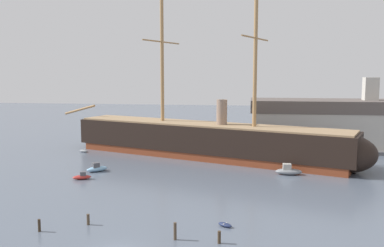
{
  "coord_description": "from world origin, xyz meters",
  "views": [
    {
      "loc": [
        13.95,
        -40.55,
        18.77
      ],
      "look_at": [
        2.7,
        37.04,
        9.2
      ],
      "focal_mm": 39.26,
      "sensor_mm": 36.0,
      "label": 1
    }
  ],
  "objects_px": {
    "dinghy_foreground_right": "(225,225)",
    "dinghy_distant_centre": "(212,146)",
    "dinghy_far_right": "(329,160)",
    "mooring_piling_left_pair": "(39,225)",
    "mooring_piling_nearest": "(175,231)",
    "mooring_piling_midwater": "(88,219)",
    "tall_ship": "(206,140)",
    "mooring_piling_right_pair": "(219,237)",
    "dockside_warehouse_right": "(343,125)",
    "dinghy_far_left": "(84,151)",
    "motorboat_mid_left": "(82,177)",
    "motorboat_alongside_bow": "(97,168)",
    "motorboat_alongside_stern": "(288,171)"
  },
  "relations": [
    {
      "from": "mooring_piling_left_pair",
      "to": "mooring_piling_midwater",
      "type": "bearing_deg",
      "value": 31.38
    },
    {
      "from": "mooring_piling_right_pair",
      "to": "dinghy_far_right",
      "type": "bearing_deg",
      "value": 66.86
    },
    {
      "from": "mooring_piling_right_pair",
      "to": "dinghy_foreground_right",
      "type": "bearing_deg",
      "value": 86.53
    },
    {
      "from": "mooring_piling_nearest",
      "to": "dockside_warehouse_right",
      "type": "bearing_deg",
      "value": 63.76
    },
    {
      "from": "mooring_piling_midwater",
      "to": "dockside_warehouse_right",
      "type": "height_order",
      "value": "dockside_warehouse_right"
    },
    {
      "from": "dinghy_far_left",
      "to": "mooring_piling_nearest",
      "type": "bearing_deg",
      "value": -57.35
    },
    {
      "from": "dinghy_far_left",
      "to": "mooring_piling_nearest",
      "type": "relative_size",
      "value": 1.3
    },
    {
      "from": "motorboat_alongside_bow",
      "to": "dinghy_far_left",
      "type": "xyz_separation_m",
      "value": [
        -10.3,
        18.3,
        -0.32
      ]
    },
    {
      "from": "tall_ship",
      "to": "mooring_piling_midwater",
      "type": "height_order",
      "value": "tall_ship"
    },
    {
      "from": "dinghy_far_left",
      "to": "mooring_piling_right_pair",
      "type": "height_order",
      "value": "mooring_piling_right_pair"
    },
    {
      "from": "motorboat_alongside_stern",
      "to": "dockside_warehouse_right",
      "type": "distance_m",
      "value": 33.07
    },
    {
      "from": "motorboat_mid_left",
      "to": "mooring_piling_right_pair",
      "type": "xyz_separation_m",
      "value": [
        26.23,
        -24.47,
        0.23
      ]
    },
    {
      "from": "motorboat_alongside_bow",
      "to": "mooring_piling_nearest",
      "type": "height_order",
      "value": "mooring_piling_nearest"
    },
    {
      "from": "motorboat_mid_left",
      "to": "mooring_piling_nearest",
      "type": "xyz_separation_m",
      "value": [
        21.22,
        -24.18,
        0.53
      ]
    },
    {
      "from": "motorboat_alongside_bow",
      "to": "dinghy_far_right",
      "type": "bearing_deg",
      "value": 18.67
    },
    {
      "from": "tall_ship",
      "to": "mooring_piling_nearest",
      "type": "bearing_deg",
      "value": -87.85
    },
    {
      "from": "tall_ship",
      "to": "motorboat_alongside_stern",
      "type": "xyz_separation_m",
      "value": [
        16.9,
        -13.44,
        -3.25
      ]
    },
    {
      "from": "dinghy_foreground_right",
      "to": "dinghy_far_right",
      "type": "xyz_separation_m",
      "value": [
        19.29,
        40.7,
        0.06
      ]
    },
    {
      "from": "mooring_piling_nearest",
      "to": "mooring_piling_midwater",
      "type": "xyz_separation_m",
      "value": [
        -11.52,
        3.07,
        -0.32
      ]
    },
    {
      "from": "mooring_piling_midwater",
      "to": "motorboat_mid_left",
      "type": "bearing_deg",
      "value": 114.69
    },
    {
      "from": "motorboat_alongside_bow",
      "to": "mooring_piling_midwater",
      "type": "height_order",
      "value": "motorboat_alongside_bow"
    },
    {
      "from": "tall_ship",
      "to": "mooring_piling_left_pair",
      "type": "relative_size",
      "value": 48.9
    },
    {
      "from": "mooring_piling_right_pair",
      "to": "mooring_piling_nearest",
      "type": "bearing_deg",
      "value": 176.75
    },
    {
      "from": "mooring_piling_right_pair",
      "to": "dockside_warehouse_right",
      "type": "bearing_deg",
      "value": 67.71
    },
    {
      "from": "motorboat_alongside_stern",
      "to": "dinghy_far_right",
      "type": "distance_m",
      "value": 15.82
    },
    {
      "from": "motorboat_mid_left",
      "to": "dinghy_far_right",
      "type": "height_order",
      "value": "motorboat_mid_left"
    },
    {
      "from": "dinghy_distant_centre",
      "to": "dinghy_far_right",
      "type": "bearing_deg",
      "value": -27.9
    },
    {
      "from": "tall_ship",
      "to": "motorboat_alongside_stern",
      "type": "bearing_deg",
      "value": -38.49
    },
    {
      "from": "motorboat_alongside_bow",
      "to": "mooring_piling_left_pair",
      "type": "distance_m",
      "value": 30.46
    },
    {
      "from": "dinghy_far_left",
      "to": "mooring_piling_midwater",
      "type": "xyz_separation_m",
      "value": [
        19.58,
        -45.47,
        0.4
      ]
    },
    {
      "from": "motorboat_alongside_bow",
      "to": "dinghy_far_right",
      "type": "xyz_separation_m",
      "value": [
        45.41,
        15.35,
        -0.31
      ]
    },
    {
      "from": "dinghy_far_left",
      "to": "mooring_piling_right_pair",
      "type": "bearing_deg",
      "value": -53.52
    },
    {
      "from": "mooring_piling_left_pair",
      "to": "dockside_warehouse_right",
      "type": "relative_size",
      "value": 0.03
    },
    {
      "from": "tall_ship",
      "to": "mooring_piling_right_pair",
      "type": "relative_size",
      "value": 52.31
    },
    {
      "from": "dinghy_foreground_right",
      "to": "dinghy_distant_centre",
      "type": "distance_m",
      "value": 55.05
    },
    {
      "from": "dinghy_far_left",
      "to": "dinghy_distant_centre",
      "type": "height_order",
      "value": "dinghy_far_left"
    },
    {
      "from": "mooring_piling_midwater",
      "to": "dinghy_foreground_right",
      "type": "bearing_deg",
      "value": 6.16
    },
    {
      "from": "motorboat_alongside_stern",
      "to": "dinghy_far_left",
      "type": "xyz_separation_m",
      "value": [
        -46.26,
        15.64,
        -0.43
      ]
    },
    {
      "from": "mooring_piling_midwater",
      "to": "dockside_warehouse_right",
      "type": "relative_size",
      "value": 0.03
    },
    {
      "from": "dinghy_far_right",
      "to": "mooring_piling_left_pair",
      "type": "relative_size",
      "value": 1.7
    },
    {
      "from": "motorboat_mid_left",
      "to": "motorboat_alongside_stern",
      "type": "height_order",
      "value": "motorboat_alongside_stern"
    },
    {
      "from": "motorboat_mid_left",
      "to": "mooring_piling_right_pair",
      "type": "height_order",
      "value": "mooring_piling_right_pair"
    },
    {
      "from": "motorboat_mid_left",
      "to": "motorboat_alongside_bow",
      "type": "xyz_separation_m",
      "value": [
        0.42,
        6.05,
        0.13
      ]
    },
    {
      "from": "dinghy_foreground_right",
      "to": "motorboat_mid_left",
      "type": "xyz_separation_m",
      "value": [
        -26.54,
        19.3,
        0.24
      ]
    },
    {
      "from": "dinghy_far_right",
      "to": "mooring_piling_right_pair",
      "type": "distance_m",
      "value": 49.88
    },
    {
      "from": "dockside_warehouse_right",
      "to": "dinghy_far_right",
      "type": "bearing_deg",
      "value": -109.81
    },
    {
      "from": "mooring_piling_midwater",
      "to": "dockside_warehouse_right",
      "type": "distance_m",
      "value": 72.33
    },
    {
      "from": "tall_ship",
      "to": "dinghy_far_left",
      "type": "bearing_deg",
      "value": 175.71
    },
    {
      "from": "dinghy_foreground_right",
      "to": "motorboat_mid_left",
      "type": "bearing_deg",
      "value": 143.98
    },
    {
      "from": "motorboat_alongside_stern",
      "to": "dinghy_distant_centre",
      "type": "height_order",
      "value": "motorboat_alongside_stern"
    }
  ]
}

